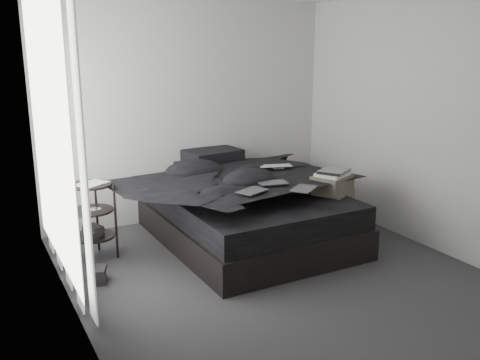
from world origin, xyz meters
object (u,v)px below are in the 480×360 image
box_lower (330,228)px  laptop (277,160)px  side_stand (93,222)px  bed (246,226)px

box_lower → laptop: bearing=121.5°
laptop → side_stand: 2.07m
box_lower → side_stand: bearing=162.6°
laptop → side_stand: size_ratio=0.48×
side_stand → box_lower: side_stand is taller
side_stand → box_lower: (2.36, -0.74, -0.22)m
bed → laptop: (0.42, 0.06, 0.68)m
laptop → side_stand: (-2.02, 0.18, -0.45)m
bed → side_stand: bearing=170.7°
side_stand → box_lower: bearing=-17.4°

